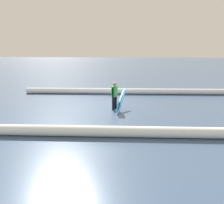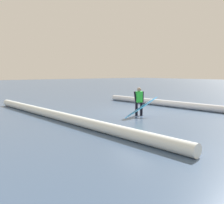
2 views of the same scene
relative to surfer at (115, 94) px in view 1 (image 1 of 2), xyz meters
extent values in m
plane|color=#3F5677|center=(0.95, -0.75, -0.85)|extent=(142.03, 142.03, 0.00)
cylinder|color=black|center=(-0.06, -0.13, -0.49)|extent=(0.14, 0.14, 0.72)
cylinder|color=black|center=(0.06, 0.13, -0.49)|extent=(0.14, 0.14, 0.72)
cube|color=#2DD83F|center=(0.00, 0.00, 0.16)|extent=(0.32, 0.39, 0.58)
sphere|color=gray|center=(0.00, 0.00, 0.55)|extent=(0.22, 0.22, 0.22)
cylinder|color=black|center=(-0.09, -0.20, 0.16)|extent=(0.09, 0.09, 0.59)
cylinder|color=black|center=(0.09, 0.20, 0.16)|extent=(0.09, 0.20, 0.59)
ellipsoid|color=#268CE5|center=(-0.35, 0.15, -0.34)|extent=(0.60, 2.11, 1.04)
ellipsoid|color=black|center=(-0.35, 0.15, -0.34)|extent=(0.37, 1.67, 0.84)
cylinder|color=white|center=(-1.83, -4.30, -0.64)|extent=(17.46, 1.28, 0.42)
cylinder|color=white|center=(1.40, 3.97, -0.64)|extent=(14.66, 1.07, 0.43)
camera|label=1|loc=(-0.87, 11.74, 2.45)|focal=35.23mm
camera|label=2|loc=(-9.64, 9.56, 1.45)|focal=40.85mm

